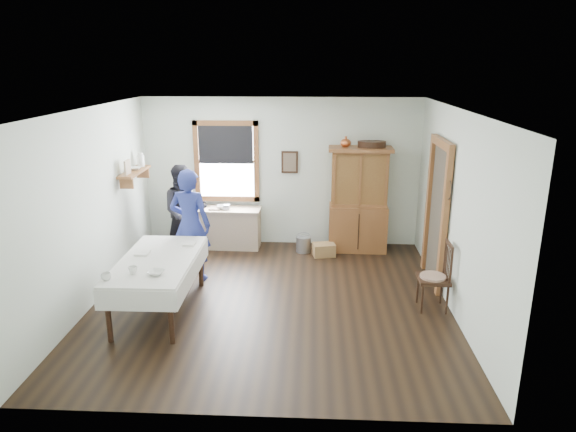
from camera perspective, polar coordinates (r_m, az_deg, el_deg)
The scene contains 20 objects.
room at distance 6.97m, azimuth -1.99°, elevation 0.60°, with size 5.01×5.01×2.70m.
window at distance 9.41m, azimuth -6.87°, elevation 6.52°, with size 1.18×0.07×1.48m.
doorway at distance 8.04m, azimuth 16.28°, elevation 0.74°, with size 0.09×1.14×2.22m.
wall_shelf at distance 8.89m, azimuth -16.62°, elevation 4.93°, with size 0.24×1.00×0.44m.
framed_picture at distance 9.30m, azimuth 0.19°, elevation 6.00°, with size 0.30×0.04×0.40m, color #351C12.
rug_beater at distance 7.39m, azimuth 17.53°, elevation 3.71°, with size 0.27×0.27×0.01m, color black.
work_counter at distance 9.48m, azimuth -6.94°, elevation -1.30°, with size 1.29×0.49×0.74m, color tan.
china_hutch at distance 9.18m, azimuth 7.85°, elevation 1.78°, with size 1.10×0.52×1.88m, color #98582E.
dining_table at distance 7.24m, azimuth -14.11°, elevation -7.44°, with size 1.01×1.91×0.77m, color silver.
spindle_chair at distance 7.32m, azimuth 15.88°, elevation -6.42°, with size 0.45×0.45×0.97m, color #351C12.
pail at distance 9.24m, azimuth 1.73°, elevation -3.15°, with size 0.26×0.26×0.28m, color #93969B.
wicker_basket at distance 9.08m, azimuth 4.00°, elevation -3.76°, with size 0.38×0.27×0.22m, color #A4744A.
woman_blue at distance 8.03m, azimuth -10.77°, elevation -1.45°, with size 0.60×0.39×1.64m, color navy.
figure_dark at distance 9.14m, azimuth -11.39°, elevation 0.27°, with size 0.72×0.56×1.49m, color black.
table_cup_a at distance 6.59m, azimuth -19.56°, elevation -6.36°, with size 0.12×0.12×0.09m, color silver.
table_cup_b at distance 6.66m, azimuth -16.86°, elevation -5.80°, with size 0.11×0.11×0.10m, color silver.
table_bowl at distance 6.58m, azimuth -14.45°, elevation -6.08°, with size 0.23×0.23×0.06m, color silver.
counter_book at distance 9.39m, azimuth -8.71°, elevation 0.89°, with size 0.17×0.23×0.02m, color brown.
counter_bowl at distance 9.34m, azimuth -7.27°, elevation 1.00°, with size 0.21×0.21×0.07m, color silver.
shelf_bowl at distance 8.89m, azimuth -16.61°, elevation 5.10°, with size 0.22×0.22×0.05m, color silver.
Camera 1 is at (0.57, -6.67, 3.29)m, focal length 32.00 mm.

